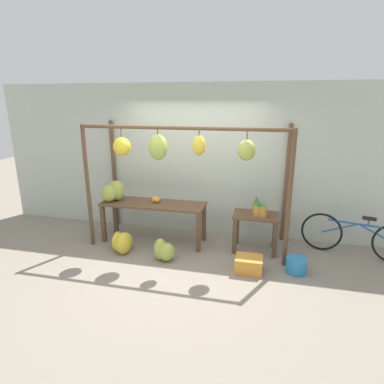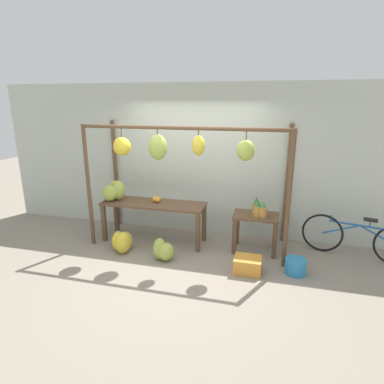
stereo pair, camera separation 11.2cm
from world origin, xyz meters
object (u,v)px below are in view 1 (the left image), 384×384
fruit_crate_white (249,264)px  parked_bicycle (357,237)px  banana_pile_on_table (114,192)px  banana_pile_ground_left (122,242)px  blue_bucket (296,265)px  orange_pile (156,200)px  banana_pile_ground_right (164,251)px  pineapple_cluster (258,208)px

fruit_crate_white → parked_bicycle: bearing=28.1°
fruit_crate_white → banana_pile_on_table: bearing=164.6°
fruit_crate_white → banana_pile_ground_left: bearing=175.2°
blue_bucket → banana_pile_ground_left: bearing=179.1°
orange_pile → blue_bucket: (2.42, -0.65, -0.66)m
orange_pile → parked_bicycle: orange_pile is taller
parked_bicycle → banana_pile_ground_left: bearing=-169.4°
banana_pile_ground_left → blue_bucket: bearing=-0.9°
orange_pile → parked_bicycle: bearing=1.9°
orange_pile → banana_pile_on_table: bearing=-173.0°
banana_pile_ground_right → parked_bicycle: (3.02, 0.85, 0.19)m
blue_bucket → parked_bicycle: size_ratio=0.18×
banana_pile_ground_left → fruit_crate_white: bearing=-4.8°
orange_pile → parked_bicycle: size_ratio=0.12×
banana_pile_ground_left → fruit_crate_white: size_ratio=1.26×
banana_pile_on_table → fruit_crate_white: banana_pile_on_table is taller
orange_pile → banana_pile_ground_right: orange_pile is taller
pineapple_cluster → parked_bicycle: 1.66m
blue_bucket → pineapple_cluster: bearing=136.6°
pineapple_cluster → parked_bicycle: size_ratio=0.18×
banana_pile_on_table → fruit_crate_white: 2.71m
fruit_crate_white → blue_bucket: bearing=11.1°
banana_pile_ground_right → blue_bucket: (2.04, 0.10, -0.05)m
banana_pile_on_table → blue_bucket: (3.19, -0.55, -0.78)m
fruit_crate_white → orange_pile: bearing=155.6°
orange_pile → blue_bucket: 2.59m
blue_bucket → banana_pile_ground_right: bearing=-177.3°
blue_bucket → parked_bicycle: bearing=37.6°
banana_pile_ground_left → pineapple_cluster: bearing=13.6°
banana_pile_on_table → banana_pile_ground_left: bearing=-54.5°
parked_bicycle → orange_pile: bearing=-178.1°
banana_pile_on_table → banana_pile_ground_right: 1.51m
fruit_crate_white → parked_bicycle: size_ratio=0.24×
pineapple_cluster → banana_pile_ground_left: pineapple_cluster is taller
orange_pile → banana_pile_ground_right: (0.37, -0.74, -0.61)m
banana_pile_ground_left → parked_bicycle: 3.88m
blue_bucket → parked_bicycle: 1.26m
pineapple_cluster → blue_bucket: pineapple_cluster is taller
banana_pile_ground_left → fruit_crate_white: (2.14, -0.18, -0.06)m
banana_pile_ground_right → orange_pile: bearing=116.6°
pineapple_cluster → banana_pile_ground_left: bearing=-166.4°
banana_pile_ground_left → banana_pile_ground_right: size_ratio=1.19×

